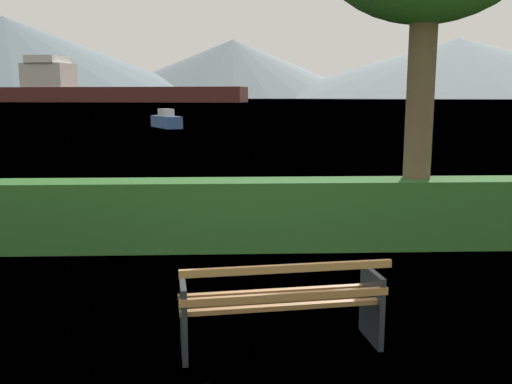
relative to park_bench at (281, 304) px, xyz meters
The scene contains 7 objects.
ground_plane 0.43m from the park_bench, 97.23° to the left, with size 1400.00×1400.00×0.00m, color #4C6B33.
water_surface 308.69m from the park_bench, 90.00° to the left, with size 620.00×620.00×0.00m, color #7A99A8.
park_bench is the anchor object (origin of this frame).
hedge_row 3.40m from the park_bench, 90.13° to the left, with size 10.44×0.67×1.03m, color #285B23.
cargo_ship_large 207.18m from the park_bench, 103.06° to the left, with size 90.03×33.37×16.52m.
fishing_boat_near 36.01m from the park_bench, 98.32° to the left, with size 2.66×4.14×1.35m.
distant_hills 557.27m from the park_bench, 92.21° to the left, with size 838.97×410.77×75.54m.
Camera 1 is at (-0.41, -4.77, 2.26)m, focal length 39.08 mm.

